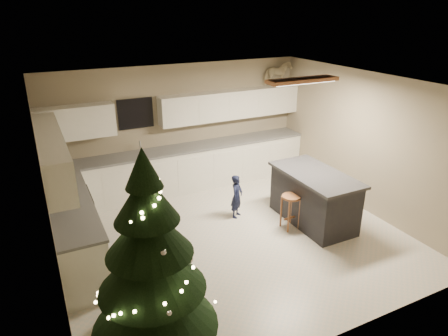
{
  "coord_description": "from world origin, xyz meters",
  "views": [
    {
      "loc": [
        -2.74,
        -5.19,
        3.67
      ],
      "look_at": [
        0.0,
        0.35,
        1.15
      ],
      "focal_mm": 32.0,
      "sensor_mm": 36.0,
      "label": 1
    }
  ],
  "objects_px": {
    "rocking_horse": "(277,74)",
    "island": "(314,197)",
    "toddler": "(237,196)",
    "christmas_tree": "(151,270)",
    "bar_stool": "(291,204)"
  },
  "relations": [
    {
      "from": "bar_stool",
      "to": "rocking_horse",
      "type": "relative_size",
      "value": 1.02
    },
    {
      "from": "bar_stool",
      "to": "christmas_tree",
      "type": "height_order",
      "value": "christmas_tree"
    },
    {
      "from": "island",
      "to": "rocking_horse",
      "type": "distance_m",
      "value": 3.14
    },
    {
      "from": "island",
      "to": "bar_stool",
      "type": "relative_size",
      "value": 2.71
    },
    {
      "from": "toddler",
      "to": "rocking_horse",
      "type": "bearing_deg",
      "value": 2.36
    },
    {
      "from": "rocking_horse",
      "to": "island",
      "type": "bearing_deg",
      "value": 164.97
    },
    {
      "from": "christmas_tree",
      "to": "rocking_horse",
      "type": "distance_m",
      "value": 5.85
    },
    {
      "from": "island",
      "to": "christmas_tree",
      "type": "relative_size",
      "value": 0.7
    },
    {
      "from": "bar_stool",
      "to": "toddler",
      "type": "bearing_deg",
      "value": 129.68
    },
    {
      "from": "island",
      "to": "toddler",
      "type": "height_order",
      "value": "island"
    },
    {
      "from": "toddler",
      "to": "christmas_tree",
      "type": "bearing_deg",
      "value": -174.7
    },
    {
      "from": "bar_stool",
      "to": "rocking_horse",
      "type": "distance_m",
      "value": 3.31
    },
    {
      "from": "rocking_horse",
      "to": "bar_stool",
      "type": "bearing_deg",
      "value": 155.09
    },
    {
      "from": "toddler",
      "to": "bar_stool",
      "type": "bearing_deg",
      "value": -89.73
    },
    {
      "from": "christmas_tree",
      "to": "rocking_horse",
      "type": "relative_size",
      "value": 3.94
    }
  ]
}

